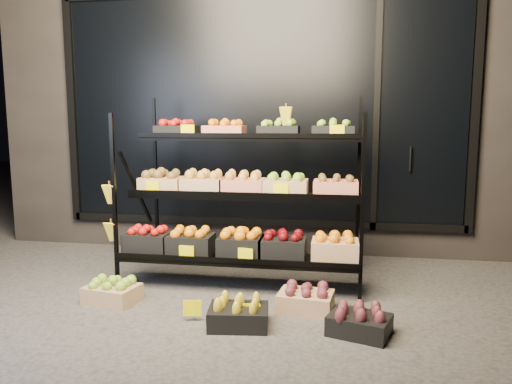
% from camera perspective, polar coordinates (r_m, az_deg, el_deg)
% --- Properties ---
extents(ground, '(24.00, 24.00, 0.00)m').
position_cam_1_polar(ground, '(4.07, -3.09, -12.55)').
color(ground, '#514F4C').
rests_on(ground, ground).
extents(building, '(6.00, 2.08, 3.50)m').
position_cam_1_polar(building, '(6.36, 1.98, 10.99)').
color(building, '#2D2826').
rests_on(building, ground).
extents(display_rack, '(2.18, 1.02, 1.68)m').
position_cam_1_polar(display_rack, '(4.44, -1.55, -0.27)').
color(display_rack, black).
rests_on(display_rack, ground).
extents(tag_floor_a, '(0.13, 0.01, 0.12)m').
position_cam_1_polar(tag_floor_a, '(3.73, -7.28, -13.60)').
color(tag_floor_a, '#FFF200').
rests_on(tag_floor_a, ground).
extents(tag_floor_b, '(0.13, 0.01, 0.12)m').
position_cam_1_polar(tag_floor_b, '(3.64, -0.55, -14.13)').
color(tag_floor_b, '#FFF200').
rests_on(tag_floor_b, ground).
extents(floor_crate_left, '(0.44, 0.36, 0.20)m').
position_cam_1_polar(floor_crate_left, '(4.21, -16.13, -10.78)').
color(floor_crate_left, tan).
rests_on(floor_crate_left, ground).
extents(floor_crate_midleft, '(0.45, 0.35, 0.21)m').
position_cam_1_polar(floor_crate_midleft, '(3.61, -2.02, -13.69)').
color(floor_crate_midleft, black).
rests_on(floor_crate_midleft, ground).
extents(floor_crate_midright, '(0.44, 0.34, 0.20)m').
position_cam_1_polar(floor_crate_midright, '(3.91, 5.69, -11.98)').
color(floor_crate_midright, tan).
rests_on(floor_crate_midright, ground).
extents(floor_crate_right, '(0.47, 0.40, 0.20)m').
position_cam_1_polar(floor_crate_right, '(3.56, 11.74, -14.25)').
color(floor_crate_right, black).
rests_on(floor_crate_right, ground).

